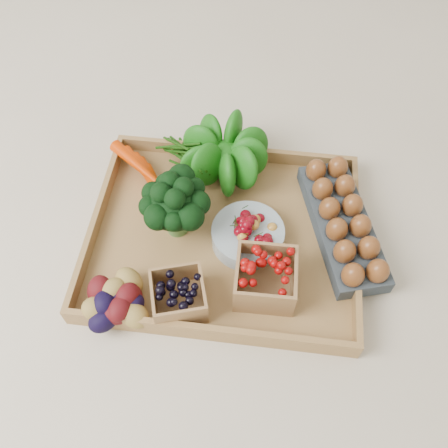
# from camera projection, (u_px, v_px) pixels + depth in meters

# --- Properties ---
(ground) EXTENTS (4.00, 4.00, 0.00)m
(ground) POSITION_uv_depth(u_px,v_px,m) (224.00, 240.00, 1.06)
(ground) COLOR beige
(ground) RESTS_ON ground
(tray) EXTENTS (0.55, 0.45, 0.01)m
(tray) POSITION_uv_depth(u_px,v_px,m) (224.00, 238.00, 1.05)
(tray) COLOR #9C7441
(tray) RESTS_ON ground
(carrots) EXTENTS (0.19, 0.14, 0.05)m
(carrots) POSITION_uv_depth(u_px,v_px,m) (155.00, 184.00, 1.09)
(carrots) COLOR #C73100
(carrots) RESTS_ON tray
(lettuce) EXTENTS (0.13, 0.13, 0.13)m
(lettuce) POSITION_uv_depth(u_px,v_px,m) (225.00, 151.00, 1.09)
(lettuce) COLOR #10520C
(lettuce) RESTS_ON tray
(broccoli) EXTENTS (0.14, 0.14, 0.11)m
(broccoli) POSITION_uv_depth(u_px,v_px,m) (176.00, 214.00, 1.01)
(broccoli) COLOR black
(broccoli) RESTS_ON tray
(cherry_bowl) EXTENTS (0.15, 0.15, 0.04)m
(cherry_bowl) POSITION_uv_depth(u_px,v_px,m) (248.00, 236.00, 1.02)
(cherry_bowl) COLOR #8C9EA5
(cherry_bowl) RESTS_ON tray
(egg_carton) EXTENTS (0.19, 0.33, 0.04)m
(egg_carton) POSITION_uv_depth(u_px,v_px,m) (342.00, 226.00, 1.04)
(egg_carton) COLOR #323A40
(egg_carton) RESTS_ON tray
(potatoes) EXTENTS (0.14, 0.14, 0.08)m
(potatoes) POSITION_uv_depth(u_px,v_px,m) (116.00, 299.00, 0.92)
(potatoes) COLOR #3F0A0D
(potatoes) RESTS_ON tray
(punnet_blackberry) EXTENTS (0.12, 0.12, 0.07)m
(punnet_blackberry) POSITION_uv_depth(u_px,v_px,m) (179.00, 296.00, 0.93)
(punnet_blackberry) COLOR black
(punnet_blackberry) RESTS_ON tray
(punnet_raspberry) EXTENTS (0.12, 0.12, 0.08)m
(punnet_raspberry) POSITION_uv_depth(u_px,v_px,m) (265.00, 278.00, 0.94)
(punnet_raspberry) COLOR #7F0605
(punnet_raspberry) RESTS_ON tray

